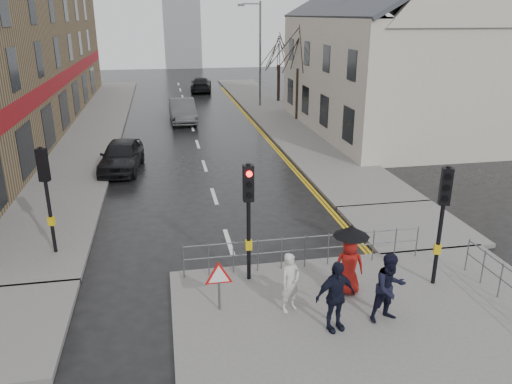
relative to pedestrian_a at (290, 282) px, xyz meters
name	(u,v)px	position (x,y,z in m)	size (l,w,h in m)	color
ground	(243,287)	(-0.94, 1.54, -0.92)	(120.00, 120.00, 0.00)	black
near_pavement	(400,350)	(2.06, -1.96, -0.85)	(10.00, 9.00, 0.14)	#605E5B
left_pavement	(95,125)	(-7.44, 24.54, -0.85)	(4.00, 44.00, 0.14)	#605E5B
right_pavement	(274,113)	(5.56, 26.54, -0.85)	(4.00, 40.00, 0.14)	#605E5B
pavement_bridge_right	(408,225)	(5.56, 4.54, -0.85)	(4.00, 4.20, 0.14)	#605E5B
building_right_cream	(385,55)	(11.06, 19.54, 3.86)	(9.00, 16.40, 10.10)	#B8B1A1
church_tower	(180,0)	(0.56, 63.54, 8.08)	(5.00, 5.00, 18.00)	gray
traffic_signal_near_left	(249,202)	(-0.74, 1.74, 1.54)	(0.28, 0.27, 3.40)	black
traffic_signal_near_right	(443,205)	(4.25, 0.54, 1.54)	(0.34, 0.33, 3.40)	black
traffic_signal_far_left	(45,182)	(-6.44, 4.54, 1.54)	(0.34, 0.33, 3.40)	black
guard_railing_front	(305,244)	(1.01, 2.14, -0.06)	(7.14, 0.04, 1.00)	#595B5E
warning_sign	(219,278)	(-1.74, 0.33, 0.12)	(0.80, 0.07, 1.35)	#595B5E
street_lamp	(258,47)	(4.88, 29.54, 3.79)	(1.83, 0.25, 8.00)	#595B5E
tree_near	(299,46)	(6.56, 23.54, 4.22)	(2.40, 2.40, 6.58)	#2D2219
tree_far	(279,49)	(7.06, 31.54, 3.50)	(2.40, 2.40, 5.64)	#2D2219
pedestrian_a	(290,282)	(0.00, 0.00, 0.00)	(0.57, 0.37, 1.56)	beige
pedestrian_b	(390,288)	(2.23, -0.87, 0.11)	(0.86, 0.67, 1.77)	black
pedestrian_with_umbrella	(350,256)	(1.74, 0.51, 0.31)	(0.96, 0.96, 1.94)	maroon
pedestrian_d	(335,296)	(0.82, -0.99, 0.11)	(1.04, 0.43, 1.77)	black
car_parked	(121,156)	(-4.94, 13.54, -0.17)	(1.77, 4.39, 1.50)	black
car_mid	(183,111)	(-1.46, 24.61, -0.12)	(1.70, 4.87, 1.60)	#3E4043
car_far	(201,85)	(1.03, 38.94, -0.22)	(1.95, 4.80, 1.39)	black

